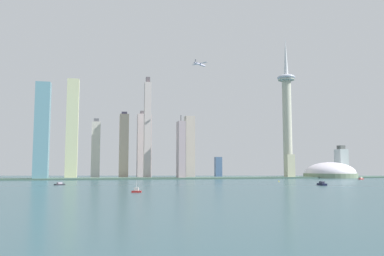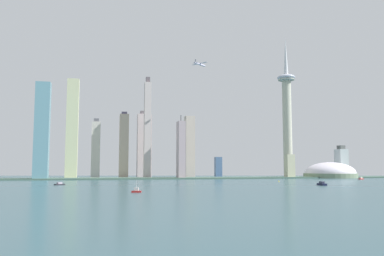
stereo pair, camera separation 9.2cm
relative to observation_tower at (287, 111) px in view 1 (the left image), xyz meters
The scene contains 21 objects.
ground_plane 513.76m from the observation_tower, 110.62° to the right, with size 6000.00×6000.00×0.00m, color #2D4C54.
waterfront_pier 220.81m from the observation_tower, behind, with size 756.39×56.69×2.68m, color #476254.
observation_tower is the anchor object (origin of this frame).
stadium_dome 149.54m from the observation_tower, 17.51° to the right, with size 103.34×103.34×43.74m.
skyscraper_0 419.92m from the observation_tower, behind, with size 20.42×17.96×178.52m.
skyscraper_1 387.13m from the observation_tower, behind, with size 16.12×24.01×113.54m.
skyscraper_2 296.25m from the observation_tower, 169.15° to the left, with size 27.89×20.81×132.49m.
skyscraper_3 164.56m from the observation_tower, ahead, with size 19.19×23.68×66.64m.
skyscraper_4 210.75m from the observation_tower, 168.55° to the left, with size 18.37×20.94×122.77m.
skyscraper_5 286.89m from the observation_tower, behind, with size 12.18×13.20×188.76m.
skyscraper_6 333.56m from the observation_tower, behind, with size 16.57×19.46×124.67m.
skyscraper_7 179.94m from the observation_tower, 165.31° to the left, with size 13.31×12.17×41.41m.
skyscraper_8 467.63m from the observation_tower, behind, with size 23.54×19.27×162.42m.
skyscraper_9 116.90m from the observation_tower, 112.25° to the right, with size 15.60×14.61×45.25m.
skyscraper_10 242.73m from the observation_tower, behind, with size 12.46×24.67×115.11m.
boat_1 542.14m from the observation_tower, 130.05° to the right, with size 8.36×4.71×10.11m.
boat_2 197.81m from the observation_tower, 60.78° to the right, with size 12.91×9.07×3.98m.
boat_4 362.84m from the observation_tower, 110.15° to the right, with size 7.12×18.07×4.54m.
boat_5 497.15m from the observation_tower, 149.81° to the right, with size 12.25×13.21×3.18m.
channel_buoy_0 267.59m from the observation_tower, 119.89° to the right, with size 1.78×1.78×2.04m, color yellow.
airplane 218.43m from the observation_tower, 162.79° to the right, with size 26.70×27.45×8.33m.
Camera 1 is at (-194.23, -274.61, 20.90)m, focal length 37.39 mm.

